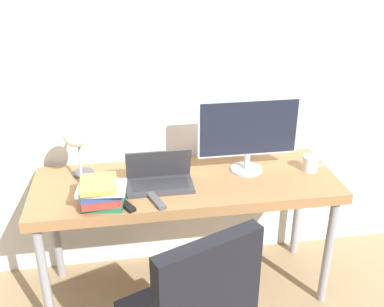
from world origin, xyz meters
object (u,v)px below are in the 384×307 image
(desk_lamp, at_px, (77,139))
(book_stack, at_px, (101,193))
(mug, at_px, (311,163))
(laptop, at_px, (160,178))
(game_controller, at_px, (100,203))
(monitor, at_px, (248,131))

(desk_lamp, distance_m, book_stack, 0.33)
(desk_lamp, distance_m, mug, 1.34)
(desk_lamp, bearing_deg, book_stack, -63.35)
(laptop, distance_m, desk_lamp, 0.49)
(laptop, bearing_deg, desk_lamp, 169.52)
(book_stack, bearing_deg, laptop, 26.43)
(book_stack, xyz_separation_m, game_controller, (-0.01, -0.01, -0.05))
(monitor, height_order, desk_lamp, monitor)
(mug, bearing_deg, laptop, -177.20)
(laptop, relative_size, book_stack, 1.40)
(mug, bearing_deg, monitor, 170.71)
(book_stack, distance_m, mug, 1.22)
(laptop, height_order, monitor, monitor)
(monitor, relative_size, mug, 4.46)
(desk_lamp, xyz_separation_m, book_stack, (0.12, -0.23, -0.21))
(game_controller, bearing_deg, desk_lamp, 113.62)
(laptop, relative_size, mug, 2.75)
(monitor, distance_m, desk_lamp, 0.95)
(laptop, xyz_separation_m, book_stack, (-0.31, -0.15, 0.02))
(book_stack, relative_size, game_controller, 1.86)
(laptop, xyz_separation_m, game_controller, (-0.32, -0.17, -0.02))
(desk_lamp, relative_size, mug, 2.85)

